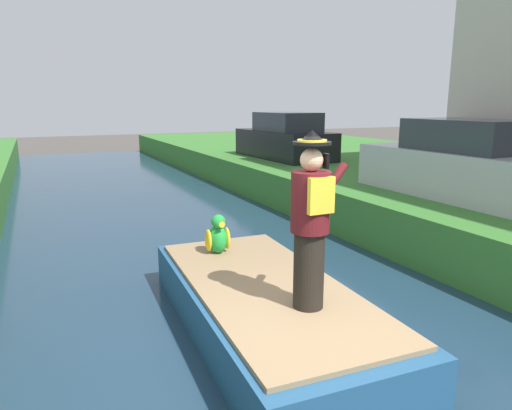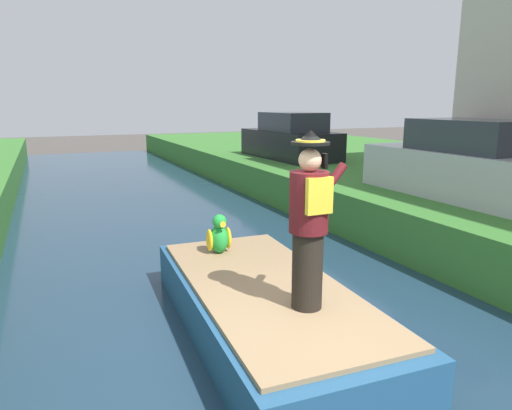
{
  "view_description": "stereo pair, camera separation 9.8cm",
  "coord_description": "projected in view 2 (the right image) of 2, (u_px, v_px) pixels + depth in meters",
  "views": [
    {
      "loc": [
        -2.34,
        -3.33,
        2.82
      ],
      "look_at": [
        0.0,
        1.6,
        1.61
      ],
      "focal_mm": 32.56,
      "sensor_mm": 36.0,
      "label": 1
    },
    {
      "loc": [
        -2.25,
        -3.37,
        2.82
      ],
      "look_at": [
        0.0,
        1.6,
        1.61
      ],
      "focal_mm": 32.56,
      "sensor_mm": 36.0,
      "label": 2
    }
  ],
  "objects": [
    {
      "name": "parked_car_dark",
      "position": [
        290.0,
        139.0,
        15.42
      ],
      "size": [
        1.83,
        4.05,
        1.5
      ],
      "color": "black",
      "rests_on": "grass_bank_far"
    },
    {
      "name": "person_pirate",
      "position": [
        309.0,
        222.0,
        4.69
      ],
      "size": [
        0.61,
        0.42,
        1.85
      ],
      "rotation": [
        0.0,
        0.0,
        0.21
      ],
      "color": "black",
      "rests_on": "boat"
    },
    {
      "name": "ground_plane",
      "position": [
        324.0,
        398.0,
        4.52
      ],
      "size": [
        80.0,
        80.0,
        0.0
      ],
      "primitive_type": "plane",
      "color": "#4C4742"
    },
    {
      "name": "boat",
      "position": [
        265.0,
        307.0,
        5.61
      ],
      "size": [
        2.03,
        4.29,
        0.61
      ],
      "color": "#23517A",
      "rests_on": "canal_water"
    },
    {
      "name": "canal_water",
      "position": [
        324.0,
        394.0,
        4.51
      ],
      "size": [
        6.29,
        48.0,
        0.1
      ],
      "primitive_type": "cube",
      "color": "#1E384C",
      "rests_on": "ground"
    },
    {
      "name": "parked_car_silver",
      "position": [
        464.0,
        164.0,
        9.08
      ],
      "size": [
        1.71,
        4.0,
        1.5
      ],
      "color": "#B7B7BC",
      "rests_on": "grass_bank_far"
    },
    {
      "name": "parrot_plush",
      "position": [
        219.0,
        236.0,
        6.62
      ],
      "size": [
        0.36,
        0.35,
        0.57
      ],
      "color": "green",
      "rests_on": "boat"
    }
  ]
}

